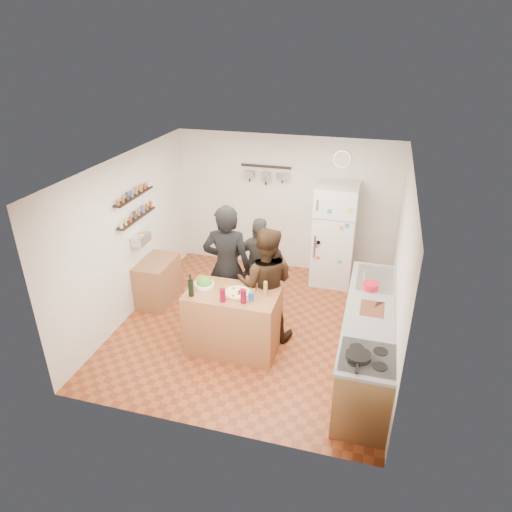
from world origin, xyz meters
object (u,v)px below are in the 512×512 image
(prep_island, at_px, (233,321))
(red_bowl, at_px, (371,286))
(person_center, at_px, (265,284))
(counter_run, at_px, (368,341))
(fridge, at_px, (334,235))
(salt_canister, at_px, (251,296))
(side_table, at_px, (158,281))
(pepper_mill, at_px, (265,290))
(wall_clock, at_px, (342,159))
(skillet, at_px, (358,356))
(salad_bowl, at_px, (204,285))
(person_left, at_px, (227,267))
(person_back, at_px, (260,265))
(wine_bottle, at_px, (191,288))

(prep_island, bearing_deg, red_bowl, 18.07)
(person_center, relative_size, counter_run, 0.65)
(prep_island, bearing_deg, fridge, 65.03)
(salt_canister, relative_size, person_center, 0.07)
(person_center, distance_m, side_table, 2.07)
(pepper_mill, distance_m, side_table, 2.31)
(wall_clock, bearing_deg, salt_canister, -105.81)
(skillet, bearing_deg, pepper_mill, 142.25)
(skillet, xyz_separation_m, fridge, (-0.65, 3.29, -0.05))
(person_center, relative_size, red_bowl, 7.69)
(prep_island, xyz_separation_m, side_table, (-1.60, 0.90, -0.09))
(salad_bowl, distance_m, person_left, 0.55)
(person_left, xyz_separation_m, person_back, (0.36, 0.54, -0.19))
(wine_bottle, bearing_deg, wall_clock, 61.19)
(pepper_mill, bearing_deg, person_center, 104.43)
(salt_canister, height_order, person_back, person_back)
(person_left, bearing_deg, fridge, -136.47)
(pepper_mill, relative_size, salt_canister, 1.47)
(salt_canister, distance_m, wall_clock, 3.13)
(person_left, height_order, fridge, person_left)
(person_back, bearing_deg, person_left, 55.96)
(pepper_mill, distance_m, skillet, 1.63)
(counter_run, bearing_deg, wine_bottle, -173.62)
(salad_bowl, bearing_deg, person_center, 25.82)
(pepper_mill, distance_m, fridge, 2.38)
(salad_bowl, relative_size, person_center, 0.16)
(counter_run, bearing_deg, salt_canister, -174.01)
(wall_clock, bearing_deg, fridge, -90.00)
(person_center, xyz_separation_m, side_table, (-1.95, 0.47, -0.49))
(salt_canister, height_order, red_bowl, salt_canister)
(side_table, bearing_deg, salt_canister, -28.14)
(salad_bowl, bearing_deg, red_bowl, 13.59)
(person_left, xyz_separation_m, counter_run, (2.11, -0.53, -0.52))
(wine_bottle, distance_m, counter_run, 2.42)
(fridge, xyz_separation_m, wall_clock, (0.00, 0.33, 1.25))
(prep_island, bearing_deg, person_center, 50.19)
(pepper_mill, height_order, person_center, person_center)
(salt_canister, xyz_separation_m, skillet, (1.44, -0.83, -0.02))
(fridge, bearing_deg, person_back, -129.33)
(person_left, relative_size, person_center, 1.13)
(person_back, bearing_deg, person_center, 110.10)
(prep_island, bearing_deg, skillet, -28.60)
(side_table, bearing_deg, person_center, -13.58)
(skillet, xyz_separation_m, wall_clock, (-0.65, 3.62, 1.20))
(person_center, bearing_deg, person_back, -75.50)
(person_center, height_order, person_back, person_center)
(person_left, height_order, person_back, person_left)
(person_center, bearing_deg, prep_island, 43.79)
(red_bowl, bearing_deg, person_center, -173.65)
(prep_island, height_order, red_bowl, red_bowl)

